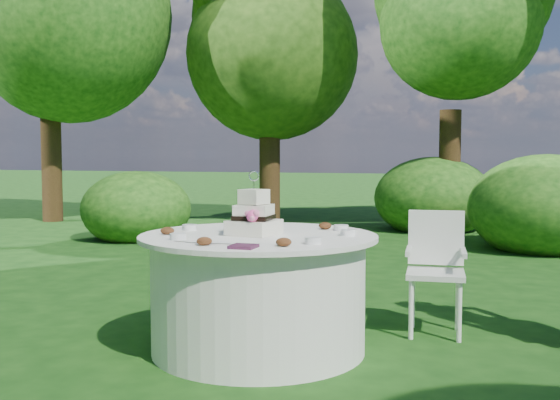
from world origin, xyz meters
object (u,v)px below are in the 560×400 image
Objects in this scene: napkins at (244,246)px; table at (258,292)px; cake at (254,218)px; chair at (436,262)px.

napkins is 0.09× the size of table.
cake is 1.43m from chair.
table is 1.77× the size of chair.
napkins is at bearing -122.92° from chair.
cake reaches higher than napkins.
chair is at bearing 37.65° from table.
chair is (1.07, 0.82, 0.13)m from table.
napkins reaches higher than table.
table is (-0.14, 0.61, -0.39)m from napkins.
cake is at bearing 105.29° from napkins.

